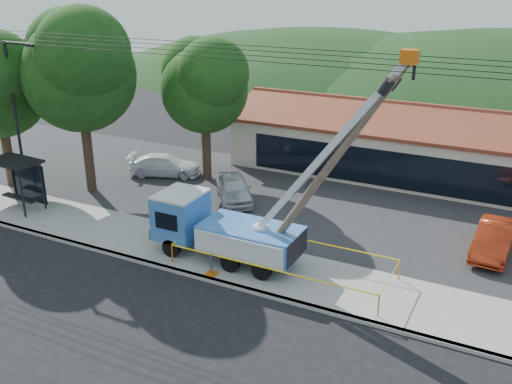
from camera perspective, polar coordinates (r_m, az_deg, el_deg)
The scene contains 16 objects.
ground at distance 23.01m, azimuth -7.09°, elevation -11.25°, with size 120.00×120.00×0.00m, color black.
curb at distance 24.47m, azimuth -4.33°, elevation -8.81°, with size 60.00×0.25×0.15m, color gray.
sidewalk at distance 25.90m, azimuth -2.14°, elevation -6.96°, with size 60.00×4.00×0.15m, color gray.
parking_lot at distance 32.46m, azimuth 4.75°, elevation -1.06°, with size 60.00×12.00×0.10m, color #28282B.
strip_mall at distance 38.04m, azimuth 15.11°, elevation 4.53°, with size 22.50×8.53×4.67m.
streetlight at distance 33.35m, azimuth -22.72°, elevation 7.44°, with size 2.13×0.22×9.00m.
tree_west_near at distance 33.68m, azimuth -17.34°, elevation 12.10°, with size 7.56×6.72×10.80m.
tree_lot at distance 34.71m, azimuth -5.20°, elevation 10.98°, with size 6.30×5.60×8.94m.
hill_west at distance 76.59m, azimuth 6.84°, elevation 11.73°, with size 78.40×56.00×28.00m, color #163412.
utility_truck at distance 25.48m, azimuth -3.24°, elevation -3.47°, with size 11.18×3.69×9.70m.
leaning_pole at distance 22.30m, azimuth 7.59°, elevation 2.88°, with size 6.21×1.93×9.63m.
bus_shelter at distance 33.29m, azimuth -22.66°, elevation 1.84°, with size 2.98×1.95×2.77m.
caution_tape at distance 24.73m, azimuth 2.68°, elevation -6.43°, with size 9.41×3.21×0.93m.
car_silver at distance 32.58m, azimuth -2.19°, elevation -1.01°, with size 1.73×4.30×1.47m, color silver.
car_red at distance 28.77m, azimuth 22.52°, elevation -5.85°, with size 1.55×4.43×1.46m, color #9D280F.
car_white at distance 37.13m, azimuth -9.03°, elevation 1.55°, with size 1.87×4.61×1.34m, color white.
Camera 1 is at (11.27, -15.89, 12.25)m, focal length 40.00 mm.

